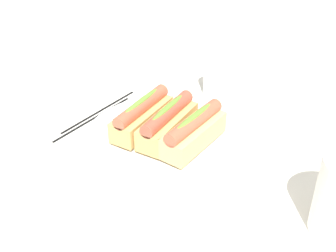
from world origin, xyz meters
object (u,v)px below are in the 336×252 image
Objects in this scene: hotdog_front at (144,114)px; hotdog_side at (194,131)px; serving_bowl at (168,141)px; chopstick_near at (93,118)px; water_glass at (218,78)px; chopstick_far at (99,111)px; hotdog_back at (168,122)px.

hotdog_side is at bearing 96.84° from hotdog_front.
hotdog_side is (-0.01, 0.05, 0.04)m from serving_bowl.
chopstick_near is (0.01, -0.13, -0.05)m from hotdog_front.
water_glass is 0.28m from chopstick_far.
hotdog_front is 0.71× the size of chopstick_near.
serving_bowl is 3.58× the size of water_glass.
hotdog_front reaches higher than chopstick_near.
hotdog_side is at bearing 93.96° from chopstick_near.
hotdog_side is at bearing 96.84° from serving_bowl.
serving_bowl is at bearing -83.16° from hotdog_side.
chopstick_near is at bearing -83.97° from hotdog_back.
serving_bowl is 1.47× the size of chopstick_far.
chopstick_far is (-0.01, -0.20, -0.01)m from serving_bowl.
hotdog_front is at bearing -83.16° from serving_bowl.
serving_bowl is 0.04m from hotdog_back.
hotdog_side reaches higher than chopstick_near.
serving_bowl is 2.07× the size of hotdog_front.
water_glass is 0.41× the size of chopstick_far.
hotdog_front reaches higher than chopstick_far.
hotdog_side is 0.69× the size of chopstick_near.
serving_bowl is at bearing 93.77° from chopstick_near.
hotdog_front is at bearing 81.13° from chopstick_far.
water_glass reaches higher than serving_bowl.
chopstick_near is (0.26, -0.14, -0.04)m from water_glass.
hotdog_back and hotdog_side have the same top height.
hotdog_back is 0.05m from hotdog_side.
hotdog_front is at bearing 93.44° from chopstick_near.
chopstick_far is (-0.02, -0.15, -0.05)m from hotdog_front.
chopstick_far is at bearing -160.46° from chopstick_near.
water_glass is at bearing -156.23° from hotdog_side.
hotdog_side is at bearing 23.77° from water_glass.
hotdog_back is 1.02× the size of hotdog_side.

